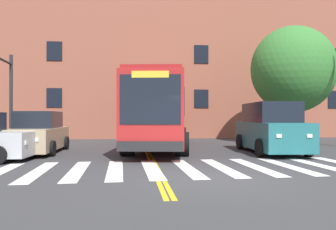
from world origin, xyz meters
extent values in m
plane|color=#38383A|center=(0.00, 0.00, 0.00)|extent=(120.00, 120.00, 0.00)
cube|color=white|center=(-4.90, 1.63, 0.00)|extent=(0.58, 3.94, 0.01)
cube|color=white|center=(-3.76, 1.66, 0.00)|extent=(0.58, 3.94, 0.01)
cube|color=white|center=(-2.62, 1.69, 0.00)|extent=(0.58, 3.94, 0.01)
cube|color=white|center=(-1.48, 1.73, 0.00)|extent=(0.58, 3.94, 0.01)
cube|color=white|center=(-0.34, 1.76, 0.00)|extent=(0.58, 3.94, 0.01)
cube|color=white|center=(0.80, 1.79, 0.00)|extent=(0.58, 3.94, 0.01)
cube|color=white|center=(1.94, 1.83, 0.00)|extent=(0.58, 3.94, 0.01)
cube|color=white|center=(3.08, 1.86, 0.00)|extent=(0.58, 3.94, 0.01)
cube|color=white|center=(4.22, 1.89, 0.00)|extent=(0.58, 3.94, 0.01)
cube|color=gold|center=(-1.43, 15.76, 0.00)|extent=(0.12, 36.00, 0.01)
cube|color=gold|center=(-1.27, 15.76, 0.00)|extent=(0.12, 36.00, 0.01)
cube|color=#B22323|center=(-0.62, 8.60, 1.91)|extent=(4.05, 11.63, 2.96)
cube|color=black|center=(0.58, 8.42, 2.20)|extent=(1.56, 10.38, 1.07)
cube|color=black|center=(-1.81, 8.77, 2.20)|extent=(1.56, 10.38, 1.07)
cube|color=black|center=(-1.45, 2.94, 2.26)|extent=(2.14, 0.34, 1.78)
cube|color=yellow|center=(-1.45, 2.94, 3.15)|extent=(1.31, 0.22, 0.24)
cube|color=#232326|center=(-1.46, 2.92, 0.61)|extent=(2.34, 0.44, 0.36)
cube|color=maroon|center=(-0.62, 8.60, 3.47)|extent=(3.84, 11.16, 0.16)
cylinder|color=black|center=(0.00, 4.93, 0.51)|extent=(0.70, 1.09, 1.02)
cylinder|color=black|center=(-2.27, 5.27, 0.51)|extent=(0.70, 1.09, 1.02)
cylinder|color=black|center=(0.89, 10.97, 0.51)|extent=(0.70, 1.09, 1.02)
cylinder|color=black|center=(-1.37, 11.30, 0.51)|extent=(0.70, 1.09, 1.02)
cube|color=tan|center=(-6.34, 6.93, 0.66)|extent=(1.86, 4.74, 0.95)
cube|color=black|center=(-6.34, 7.07, 1.52)|extent=(1.68, 2.27, 0.76)
cube|color=white|center=(-5.79, 4.54, 0.75)|extent=(0.20, 0.04, 0.14)
cube|color=white|center=(-6.90, 4.54, 0.75)|extent=(0.20, 0.04, 0.14)
cylinder|color=black|center=(-5.39, 5.46, 0.33)|extent=(0.22, 0.66, 0.66)
cylinder|color=black|center=(-7.30, 5.46, 0.33)|extent=(0.22, 0.66, 0.66)
cylinder|color=black|center=(-5.39, 8.40, 0.33)|extent=(0.22, 0.66, 0.66)
cylinder|color=black|center=(-7.30, 8.40, 0.33)|extent=(0.22, 0.66, 0.66)
cube|color=#236B70|center=(4.23, 5.77, 0.80)|extent=(2.34, 5.25, 1.19)
cube|color=black|center=(4.23, 5.82, 1.85)|extent=(2.00, 3.30, 0.89)
cube|color=white|center=(4.62, 3.16, 0.92)|extent=(0.20, 0.05, 0.14)
cube|color=white|center=(3.44, 3.25, 0.92)|extent=(0.20, 0.05, 0.14)
cylinder|color=black|center=(5.11, 4.11, 0.38)|extent=(0.28, 0.77, 0.76)
cylinder|color=black|center=(3.11, 4.27, 0.38)|extent=(0.28, 0.77, 0.76)
cylinder|color=black|center=(5.35, 7.28, 0.38)|extent=(0.28, 0.77, 0.76)
cylinder|color=black|center=(3.34, 7.43, 0.38)|extent=(0.28, 0.77, 0.76)
cube|color=black|center=(-0.83, 17.98, 0.66)|extent=(1.90, 4.33, 0.96)
cube|color=black|center=(-0.83, 18.11, 1.48)|extent=(1.66, 2.10, 0.68)
cube|color=white|center=(-0.23, 15.83, 0.76)|extent=(0.20, 0.05, 0.14)
cube|color=white|center=(-1.30, 15.80, 0.76)|extent=(0.20, 0.05, 0.14)
cylinder|color=black|center=(0.12, 16.68, 0.33)|extent=(0.24, 0.67, 0.66)
cylinder|color=black|center=(-1.71, 16.63, 0.33)|extent=(0.24, 0.67, 0.66)
cylinder|color=black|center=(0.05, 19.33, 0.33)|extent=(0.24, 0.67, 0.66)
cylinder|color=black|center=(-1.78, 19.28, 0.33)|extent=(0.24, 0.67, 0.66)
cube|color=white|center=(-5.77, 4.63, 0.73)|extent=(0.05, 0.20, 0.14)
cube|color=white|center=(-5.84, 3.57, 0.73)|extent=(0.05, 0.20, 0.14)
cylinder|color=black|center=(-6.58, 5.06, 0.33)|extent=(0.67, 0.26, 0.66)
cylinder|color=#28282D|center=(-7.95, 8.12, 2.34)|extent=(0.16, 0.16, 4.68)
cylinder|color=#28282D|center=(-7.90, 6.64, 4.22)|extent=(0.21, 2.97, 0.11)
cylinder|color=#4C3D2D|center=(7.92, 10.74, 1.16)|extent=(0.49, 0.49, 2.32)
ellipsoid|color=#387A33|center=(7.92, 10.74, 4.59)|extent=(7.20, 6.93, 5.35)
cube|color=#9E5642|center=(-2.22, 19.40, 6.08)|extent=(40.86, 6.79, 12.16)
cube|color=black|center=(-7.67, 15.98, 3.04)|extent=(1.10, 0.06, 1.40)
cube|color=black|center=(3.22, 15.98, 3.04)|extent=(1.10, 0.06, 1.40)
cube|color=black|center=(14.12, 15.98, 3.04)|extent=(1.10, 0.06, 1.40)
cube|color=black|center=(-7.67, 15.98, 6.44)|extent=(1.10, 0.06, 1.40)
cube|color=black|center=(3.22, 15.98, 6.44)|extent=(1.10, 0.06, 1.40)
cube|color=black|center=(14.12, 15.98, 6.44)|extent=(1.10, 0.06, 1.40)
camera|label=1|loc=(-2.13, -8.58, 1.64)|focal=35.00mm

